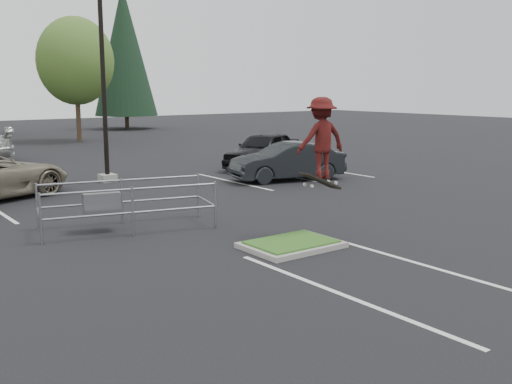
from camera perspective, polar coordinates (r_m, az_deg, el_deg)
ground at (r=14.21m, az=3.39°, el=-5.30°), size 120.00×120.00×0.00m
grass_median at (r=14.19m, az=3.40°, el=-4.99°), size 2.20×1.60×0.16m
stall_lines at (r=18.50m, az=-12.01°, el=-1.88°), size 22.62×17.60×0.01m
light_pole at (r=24.35m, az=-14.40°, el=11.62°), size 0.70×0.60×10.12m
decid_c at (r=42.97m, az=-16.83°, el=11.61°), size 5.12×5.12×8.38m
conif_c at (r=55.03m, az=-12.43°, el=13.02°), size 5.50×5.50×12.50m
cart_corral at (r=16.06m, az=-13.98°, el=-0.88°), size 4.71×2.63×1.26m
skateboarder at (r=14.78m, az=6.24°, el=5.06°), size 1.39×0.93×2.33m
car_r_charc at (r=24.21m, az=2.99°, el=2.92°), size 4.88×2.67×1.52m
car_r_black at (r=27.82m, az=0.81°, el=4.03°), size 5.36×3.87×1.69m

